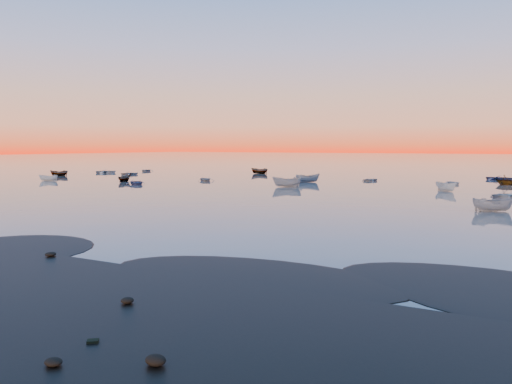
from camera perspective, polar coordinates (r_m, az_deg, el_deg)
The scene contains 5 objects.
ground at distance 124.96m, azimuth 17.14°, elevation 2.19°, with size 600.00×600.00×0.00m, color #6C635A.
mud_lobes at distance 32.77m, azimuth -19.61°, elevation -6.08°, with size 140.00×6.00×0.07m, color black, non-canonical shape.
moored_fleet at distance 79.44m, azimuth 10.58°, elevation 0.67°, with size 124.00×58.00×1.20m, color silver, non-canonical shape.
boat_near_left at distance 83.32m, azimuth -13.51°, elevation 0.83°, with size 4.30×1.79×1.08m, color #39426D.
boat_near_center at distance 53.14m, azimuth 25.45°, elevation -2.02°, with size 4.11×1.74×1.42m, color slate.
Camera 1 is at (23.93, -22.49, 6.31)m, focal length 35.00 mm.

